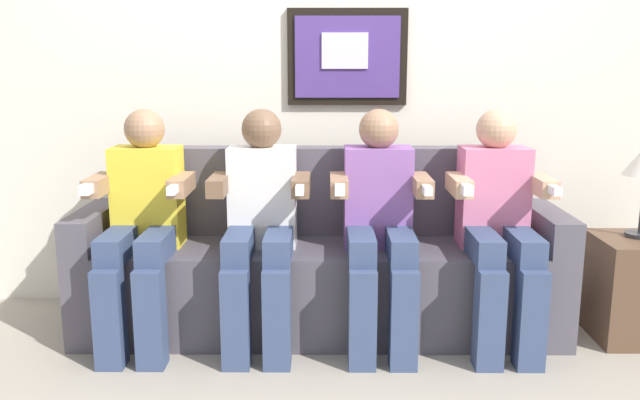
{
  "coord_description": "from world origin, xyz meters",
  "views": [
    {
      "loc": [
        0.02,
        -2.86,
        1.33
      ],
      "look_at": [
        0.0,
        0.15,
        0.7
      ],
      "focal_mm": 37.38,
      "sensor_mm": 36.0,
      "label": 1
    }
  ],
  "objects_px": {
    "person_right_center": "(379,219)",
    "side_table_right": "(635,288)",
    "person_leftmost": "(142,219)",
    "person_left_center": "(261,219)",
    "couch": "(320,269)",
    "person_rightmost": "(498,220)"
  },
  "relations": [
    {
      "from": "couch",
      "to": "person_rightmost",
      "type": "bearing_deg",
      "value": -11.47
    },
    {
      "from": "person_right_center",
      "to": "side_table_right",
      "type": "distance_m",
      "value": 1.31
    },
    {
      "from": "person_left_center",
      "to": "person_right_center",
      "type": "bearing_deg",
      "value": -0.05
    },
    {
      "from": "person_left_center",
      "to": "couch",
      "type": "bearing_deg",
      "value": 31.3
    },
    {
      "from": "person_leftmost",
      "to": "side_table_right",
      "type": "xyz_separation_m",
      "value": [
        2.36,
        0.06,
        -0.36
      ]
    },
    {
      "from": "side_table_right",
      "to": "person_leftmost",
      "type": "bearing_deg",
      "value": -178.51
    },
    {
      "from": "couch",
      "to": "side_table_right",
      "type": "height_order",
      "value": "couch"
    },
    {
      "from": "couch",
      "to": "person_rightmost",
      "type": "distance_m",
      "value": 0.9
    },
    {
      "from": "person_leftmost",
      "to": "person_rightmost",
      "type": "bearing_deg",
      "value": 0.0
    },
    {
      "from": "couch",
      "to": "person_leftmost",
      "type": "relative_size",
      "value": 2.13
    },
    {
      "from": "person_left_center",
      "to": "person_rightmost",
      "type": "relative_size",
      "value": 1.0
    },
    {
      "from": "person_right_center",
      "to": "side_table_right",
      "type": "bearing_deg",
      "value": 2.81
    },
    {
      "from": "couch",
      "to": "side_table_right",
      "type": "relative_size",
      "value": 4.73
    },
    {
      "from": "person_leftmost",
      "to": "person_left_center",
      "type": "height_order",
      "value": "same"
    },
    {
      "from": "person_rightmost",
      "to": "person_left_center",
      "type": "bearing_deg",
      "value": 179.98
    },
    {
      "from": "couch",
      "to": "person_right_center",
      "type": "distance_m",
      "value": 0.44
    },
    {
      "from": "person_right_center",
      "to": "person_rightmost",
      "type": "height_order",
      "value": "same"
    },
    {
      "from": "person_right_center",
      "to": "side_table_right",
      "type": "relative_size",
      "value": 2.22
    },
    {
      "from": "person_right_center",
      "to": "couch",
      "type": "bearing_deg",
      "value": 148.66
    },
    {
      "from": "person_rightmost",
      "to": "side_table_right",
      "type": "distance_m",
      "value": 0.79
    },
    {
      "from": "couch",
      "to": "person_right_center",
      "type": "bearing_deg",
      "value": -31.34
    },
    {
      "from": "couch",
      "to": "person_left_center",
      "type": "bearing_deg",
      "value": -148.7
    }
  ]
}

